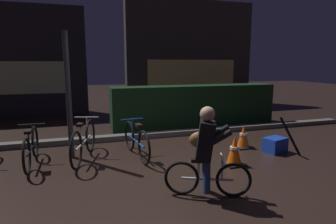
{
  "coord_description": "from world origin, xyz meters",
  "views": [
    {
      "loc": [
        -1.36,
        -4.37,
        1.8
      ],
      "look_at": [
        0.2,
        0.6,
        0.9
      ],
      "focal_mm": 30.19,
      "sensor_mm": 36.0,
      "label": 1
    }
  ],
  "objects_px": {
    "parked_bike_center_right": "(136,140)",
    "closed_umbrella": "(290,136)",
    "street_post": "(69,96)",
    "parked_bike_center_left": "(84,141)",
    "blue_crate": "(275,145)",
    "traffic_cone_near": "(234,151)",
    "cyclist": "(206,151)",
    "traffic_cone_far": "(243,137)",
    "parked_bike_left_mid": "(31,147)"
  },
  "relations": [
    {
      "from": "traffic_cone_near",
      "to": "closed_umbrella",
      "type": "xyz_separation_m",
      "value": [
        1.32,
        0.15,
        0.13
      ]
    },
    {
      "from": "blue_crate",
      "to": "cyclist",
      "type": "distance_m",
      "value": 2.6
    },
    {
      "from": "cyclist",
      "to": "parked_bike_left_mid",
      "type": "bearing_deg",
      "value": 164.16
    },
    {
      "from": "parked_bike_center_right",
      "to": "blue_crate",
      "type": "relative_size",
      "value": 3.5
    },
    {
      "from": "parked_bike_center_right",
      "to": "traffic_cone_near",
      "type": "height_order",
      "value": "parked_bike_center_right"
    },
    {
      "from": "traffic_cone_near",
      "to": "parked_bike_left_mid",
      "type": "bearing_deg",
      "value": 162.7
    },
    {
      "from": "parked_bike_left_mid",
      "to": "traffic_cone_far",
      "type": "bearing_deg",
      "value": -92.42
    },
    {
      "from": "parked_bike_center_right",
      "to": "blue_crate",
      "type": "height_order",
      "value": "parked_bike_center_right"
    },
    {
      "from": "parked_bike_center_left",
      "to": "blue_crate",
      "type": "height_order",
      "value": "parked_bike_center_left"
    },
    {
      "from": "parked_bike_center_right",
      "to": "parked_bike_center_left",
      "type": "bearing_deg",
      "value": 75.43
    },
    {
      "from": "street_post",
      "to": "parked_bike_center_left",
      "type": "bearing_deg",
      "value": -41.03
    },
    {
      "from": "street_post",
      "to": "blue_crate",
      "type": "height_order",
      "value": "street_post"
    },
    {
      "from": "blue_crate",
      "to": "closed_umbrella",
      "type": "xyz_separation_m",
      "value": [
        0.14,
        -0.25,
        0.24
      ]
    },
    {
      "from": "parked_bike_center_right",
      "to": "cyclist",
      "type": "xyz_separation_m",
      "value": [
        0.59,
        -1.89,
        0.3
      ]
    },
    {
      "from": "street_post",
      "to": "parked_bike_center_left",
      "type": "height_order",
      "value": "street_post"
    },
    {
      "from": "traffic_cone_near",
      "to": "traffic_cone_far",
      "type": "relative_size",
      "value": 1.08
    },
    {
      "from": "street_post",
      "to": "traffic_cone_far",
      "type": "height_order",
      "value": "street_post"
    },
    {
      "from": "street_post",
      "to": "cyclist",
      "type": "bearing_deg",
      "value": -51.15
    },
    {
      "from": "parked_bike_center_left",
      "to": "cyclist",
      "type": "height_order",
      "value": "cyclist"
    },
    {
      "from": "street_post",
      "to": "parked_bike_center_right",
      "type": "xyz_separation_m",
      "value": [
        1.2,
        -0.34,
        -0.87
      ]
    },
    {
      "from": "street_post",
      "to": "closed_umbrella",
      "type": "bearing_deg",
      "value": -15.61
    },
    {
      "from": "blue_crate",
      "to": "closed_umbrella",
      "type": "relative_size",
      "value": 0.52
    },
    {
      "from": "traffic_cone_far",
      "to": "closed_umbrella",
      "type": "height_order",
      "value": "closed_umbrella"
    },
    {
      "from": "street_post",
      "to": "traffic_cone_near",
      "type": "distance_m",
      "value": 3.22
    },
    {
      "from": "parked_bike_left_mid",
      "to": "blue_crate",
      "type": "relative_size",
      "value": 3.47
    },
    {
      "from": "traffic_cone_near",
      "to": "traffic_cone_far",
      "type": "xyz_separation_m",
      "value": [
        0.74,
        0.88,
        -0.02
      ]
    },
    {
      "from": "parked_bike_center_right",
      "to": "traffic_cone_far",
      "type": "xyz_separation_m",
      "value": [
        2.33,
        -0.09,
        -0.09
      ]
    },
    {
      "from": "closed_umbrella",
      "to": "blue_crate",
      "type": "bearing_deg",
      "value": -32.85
    },
    {
      "from": "cyclist",
      "to": "parked_bike_center_left",
      "type": "bearing_deg",
      "value": 150.94
    },
    {
      "from": "street_post",
      "to": "parked_bike_left_mid",
      "type": "height_order",
      "value": "street_post"
    },
    {
      "from": "street_post",
      "to": "traffic_cone_near",
      "type": "relative_size",
      "value": 4.43
    },
    {
      "from": "parked_bike_center_right",
      "to": "closed_umbrella",
      "type": "height_order",
      "value": "closed_umbrella"
    },
    {
      "from": "parked_bike_center_left",
      "to": "closed_umbrella",
      "type": "xyz_separation_m",
      "value": [
        3.89,
        -0.95,
        0.03
      ]
    },
    {
      "from": "parked_bike_left_mid",
      "to": "blue_crate",
      "type": "bearing_deg",
      "value": -97.98
    },
    {
      "from": "parked_bike_center_right",
      "to": "traffic_cone_near",
      "type": "distance_m",
      "value": 1.86
    },
    {
      "from": "parked_bike_left_mid",
      "to": "traffic_cone_near",
      "type": "relative_size",
      "value": 2.83
    },
    {
      "from": "parked_bike_center_left",
      "to": "traffic_cone_far",
      "type": "relative_size",
      "value": 3.26
    },
    {
      "from": "parked_bike_left_mid",
      "to": "parked_bike_center_left",
      "type": "xyz_separation_m",
      "value": [
        0.9,
        0.02,
        0.03
      ]
    },
    {
      "from": "traffic_cone_far",
      "to": "cyclist",
      "type": "bearing_deg",
      "value": -133.88
    },
    {
      "from": "parked_bike_center_left",
      "to": "traffic_cone_near",
      "type": "bearing_deg",
      "value": -97.51
    },
    {
      "from": "street_post",
      "to": "blue_crate",
      "type": "xyz_separation_m",
      "value": [
        3.97,
        -0.9,
        -1.04
      ]
    },
    {
      "from": "parked_bike_left_mid",
      "to": "closed_umbrella",
      "type": "bearing_deg",
      "value": -100.65
    },
    {
      "from": "parked_bike_center_left",
      "to": "blue_crate",
      "type": "bearing_deg",
      "value": -84.86
    },
    {
      "from": "traffic_cone_near",
      "to": "cyclist",
      "type": "bearing_deg",
      "value": -137.1
    },
    {
      "from": "parked_bike_center_left",
      "to": "parked_bike_left_mid",
      "type": "bearing_deg",
      "value": 107.05
    },
    {
      "from": "street_post",
      "to": "traffic_cone_far",
      "type": "relative_size",
      "value": 4.78
    },
    {
      "from": "traffic_cone_near",
      "to": "parked_bike_center_left",
      "type": "bearing_deg",
      "value": 156.76
    },
    {
      "from": "parked_bike_center_right",
      "to": "traffic_cone_far",
      "type": "relative_size",
      "value": 3.09
    },
    {
      "from": "parked_bike_center_right",
      "to": "street_post",
      "type": "bearing_deg",
      "value": 67.79
    },
    {
      "from": "parked_bike_center_right",
      "to": "closed_umbrella",
      "type": "xyz_separation_m",
      "value": [
        2.91,
        -0.81,
        0.06
      ]
    }
  ]
}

